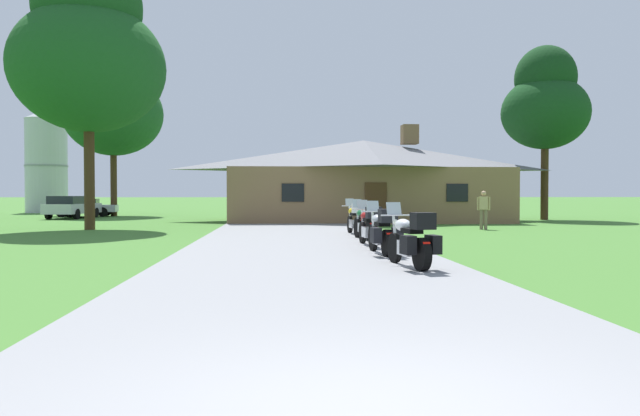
{
  "coord_description": "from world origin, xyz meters",
  "views": [
    {
      "loc": [
        -0.61,
        -3.91,
        1.54
      ],
      "look_at": [
        1.23,
        23.16,
        0.9
      ],
      "focal_mm": 34.2,
      "sensor_mm": 36.0,
      "label": 1
    }
  ],
  "objects": [
    {
      "name": "ground_plane",
      "position": [
        0.0,
        20.0,
        0.0
      ],
      "size": [
        500.0,
        500.0,
        0.0
      ],
      "primitive_type": "plane",
      "color": "#42752D"
    },
    {
      "name": "asphalt_driveway",
      "position": [
        0.0,
        18.0,
        0.03
      ],
      "size": [
        6.4,
        80.0,
        0.06
      ],
      "primitive_type": "cube",
      "color": "gray",
      "rests_on": "ground"
    },
    {
      "name": "motorcycle_white_nearest_to_camera",
      "position": [
        2.04,
        8.02,
        0.61
      ],
      "size": [
        0.95,
        2.07,
        1.3
      ],
      "rotation": [
        0.0,
        0.0,
        0.18
      ],
      "color": "black",
      "rests_on": "asphalt_driveway"
    },
    {
      "name": "motorcycle_silver_second_in_row",
      "position": [
        1.9,
        10.72,
        0.61
      ],
      "size": [
        0.81,
        2.08,
        1.3
      ],
      "rotation": [
        0.0,
        0.0,
        0.08
      ],
      "color": "black",
      "rests_on": "asphalt_driveway"
    },
    {
      "name": "motorcycle_red_third_in_row",
      "position": [
        1.95,
        13.23,
        0.62
      ],
      "size": [
        0.66,
        2.08,
        1.3
      ],
      "rotation": [
        0.0,
        0.0,
        0.07
      ],
      "color": "black",
      "rests_on": "asphalt_driveway"
    },
    {
      "name": "motorcycle_green_fourth_in_row",
      "position": [
        2.17,
        15.54,
        0.62
      ],
      "size": [
        0.76,
        2.08,
        1.3
      ],
      "rotation": [
        0.0,
        0.0,
        0.14
      ],
      "color": "black",
      "rests_on": "asphalt_driveway"
    },
    {
      "name": "motorcycle_yellow_farthest_in_row",
      "position": [
        2.15,
        18.1,
        0.62
      ],
      "size": [
        0.66,
        2.08,
        1.3
      ],
      "rotation": [
        0.0,
        0.0,
        0.07
      ],
      "color": "black",
      "rests_on": "asphalt_driveway"
    },
    {
      "name": "stone_lodge",
      "position": [
        4.23,
        30.57,
        2.35
      ],
      "size": [
        15.64,
        9.3,
        5.48
      ],
      "color": "brown",
      "rests_on": "ground"
    },
    {
      "name": "bystander_tan_shirt_near_lodge",
      "position": [
        8.17,
        21.68,
        0.93
      ],
      "size": [
        0.53,
        0.32,
        1.67
      ],
      "rotation": [
        0.0,
        0.0,
        5.97
      ],
      "color": "#75664C",
      "rests_on": "ground"
    },
    {
      "name": "tree_left_near",
      "position": [
        -8.7,
        22.77,
        7.69
      ],
      "size": [
        6.47,
        6.47,
        11.93
      ],
      "color": "#422D19",
      "rests_on": "ground"
    },
    {
      "name": "tree_left_far",
      "position": [
        -12.0,
        39.09,
        7.85
      ],
      "size": [
        6.76,
        6.76,
        12.29
      ],
      "color": "#422D19",
      "rests_on": "ground"
    },
    {
      "name": "tree_right_of_lodge",
      "position": [
        15.06,
        31.06,
        6.9
      ],
      "size": [
        5.06,
        5.06,
        10.24
      ],
      "color": "#422D19",
      "rests_on": "ground"
    },
    {
      "name": "metal_silo_distant",
      "position": [
        -19.52,
        47.2,
        4.22
      ],
      "size": [
        3.34,
        3.34,
        8.42
      ],
      "color": "#B2B7BC",
      "rests_on": "ground"
    },
    {
      "name": "parked_silver_suv_far_left",
      "position": [
        -13.42,
        34.9,
        0.78
      ],
      "size": [
        2.29,
        4.76,
        1.4
      ],
      "rotation": [
        0.0,
        0.0,
        -0.1
      ],
      "color": "#ADAFB7",
      "rests_on": "ground"
    },
    {
      "name": "parked_silver_sedan_far_left",
      "position": [
        -13.69,
        38.04,
        0.64
      ],
      "size": [
        4.4,
        2.37,
        1.2
      ],
      "rotation": [
        0.0,
        0.0,
        1.7
      ],
      "color": "#ADAFB7",
      "rests_on": "ground"
    }
  ]
}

